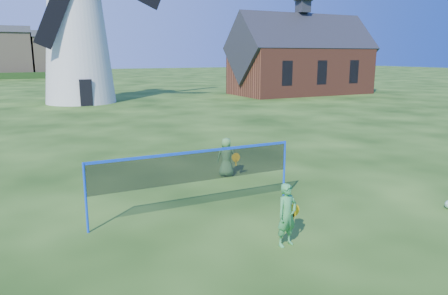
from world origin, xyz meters
name	(u,v)px	position (x,y,z in m)	size (l,w,h in m)	color
ground	(226,213)	(0.00, 0.00, 0.00)	(220.00, 220.00, 0.00)	black
windmill	(77,29)	(0.46, 26.63, 5.64)	(12.57, 5.36, 16.63)	silver
chapel	(301,60)	(20.77, 25.45, 3.22)	(13.55, 6.57, 11.46)	brown
badminton_net	(195,168)	(-0.65, 0.29, 1.14)	(5.05, 0.05, 1.55)	blue
player_girl	(287,215)	(0.31, -2.09, 0.64)	(0.68, 0.38, 1.28)	#3D994D
player_boy	(226,157)	(1.45, 2.86, 0.61)	(0.71, 0.59, 1.22)	#498741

